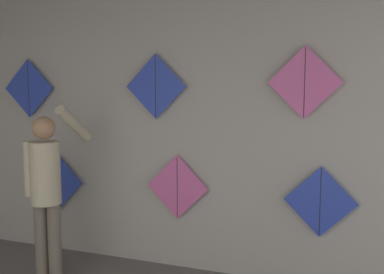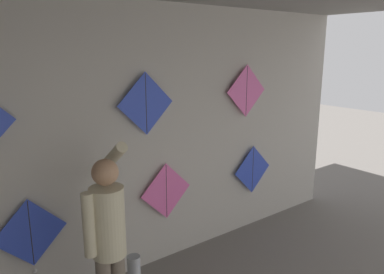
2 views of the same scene
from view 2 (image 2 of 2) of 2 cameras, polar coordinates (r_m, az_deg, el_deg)
The scene contains 7 objects.
back_panel at distance 3.95m, azimuth -6.45°, elevation -0.55°, with size 5.91×0.06×2.80m, color #BCB7AD.
shopkeeper at distance 3.10m, azimuth -12.68°, elevation -14.26°, with size 0.41×0.59×1.65m.
kite_0 at distance 3.65m, azimuth -23.34°, elevation -13.58°, with size 0.63×0.04×0.77m.
kite_1 at distance 4.12m, azimuth -3.94°, elevation -8.22°, with size 0.63×0.01×0.63m.
kite_2 at distance 4.95m, azimuth 9.22°, elevation -4.92°, with size 0.63×0.01×0.63m.
kite_4 at distance 3.75m, azimuth -7.04°, elevation 5.06°, with size 0.63×0.01×0.63m.
kite_5 at distance 4.61m, azimuth 8.30°, elevation 6.96°, with size 0.63×0.01×0.63m.
Camera 2 is at (-1.95, 0.66, 2.35)m, focal length 35.00 mm.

